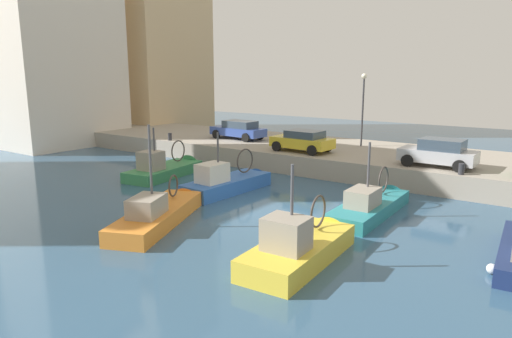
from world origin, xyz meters
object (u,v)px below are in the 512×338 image
Objects in this scene: fishing_boat_green at (168,173)px; quay_streetlamp at (363,98)px; fishing_boat_yellow at (303,254)px; fishing_boat_orange at (162,219)px; mooring_bollard_north at (170,137)px; parked_car_silver at (439,153)px; fishing_boat_blue at (231,188)px; mooring_bollard_mid at (461,169)px; parked_car_blue at (238,130)px; fishing_boat_teal at (372,210)px; parked_car_yellow at (303,141)px.

fishing_boat_green is 1.28× the size of quay_streetlamp.
fishing_boat_yellow is 0.85× the size of fishing_boat_orange.
quay_streetlamp is at bearing -65.62° from mooring_bollard_north.
fishing_boat_orange is 15.33m from mooring_bollard_north.
fishing_boat_orange reaches higher than mooring_bollard_north.
fishing_boat_yellow is 12.50m from parked_car_silver.
fishing_boat_yellow is (-5.70, -7.59, -0.01)m from fishing_boat_blue.
mooring_bollard_mid is at bearing -126.87° from quay_streetlamp.
mooring_bollard_mid is (10.99, -9.39, 1.36)m from fishing_boat_orange.
fishing_boat_teal is at bearing -120.98° from parked_car_blue.
parked_car_silver is at bearing -52.97° from fishing_boat_blue.
fishing_boat_blue is 1.00× the size of fishing_boat_green.
mooring_bollard_north is at bearing 90.00° from mooring_bollard_mid.
mooring_bollard_north is (-3.47, 3.67, -0.43)m from parked_car_blue.
fishing_boat_orange reaches higher than mooring_bollard_mid.
parked_car_yellow reaches higher than mooring_bollard_north.
fishing_boat_orange is 12.71× the size of mooring_bollard_mid.
parked_car_yellow is 0.82× the size of quay_streetlamp.
fishing_boat_blue is 0.93× the size of fishing_boat_teal.
parked_car_silver reaches higher than mooring_bollard_north.
fishing_boat_orange is at bearing 132.58° from fishing_boat_teal.
quay_streetlamp is (5.65, 7.53, 2.98)m from mooring_bollard_mid.
fishing_boat_yellow is 14.47m from fishing_boat_green.
mooring_bollard_mid is (4.58, -15.57, 1.34)m from fishing_boat_green.
parked_car_yellow is at bearing -107.48° from parked_car_blue.
fishing_boat_teal is 1.72× the size of parked_car_silver.
fishing_boat_teal is 1.38× the size of quay_streetlamp.
fishing_boat_yellow is 1.23× the size of quay_streetlamp.
fishing_boat_blue is 9.50m from fishing_boat_yellow.
quay_streetlamp reaches higher than parked_car_silver.
parked_car_silver is (6.61, -8.77, 1.81)m from fishing_boat_blue.
fishing_boat_blue is at bearing 117.43° from mooring_bollard_mid.
parked_car_blue is 15.06m from parked_car_silver.
quay_streetlamp is at bearing 16.53° from fishing_boat_yellow.
quay_streetlamp is (5.65, -12.47, 2.98)m from mooring_bollard_north.
parked_car_silver is at bearing -32.91° from fishing_boat_orange.
fishing_boat_blue is 11.56m from mooring_bollard_mid.
parked_car_silver reaches higher than parked_car_blue.
fishing_boat_teal reaches higher than fishing_boat_blue.
fishing_boat_orange is 1.81× the size of parked_car_silver.
fishing_boat_blue is at bearing -118.33° from mooring_bollard_north.
parked_car_yellow is at bearing 1.26° from fishing_boat_orange.
fishing_boat_blue is at bearing -144.99° from parked_car_blue.
parked_car_blue is (8.05, 0.76, 1.78)m from fishing_boat_green.
fishing_boat_orange is (-5.70, -0.80, -0.03)m from fishing_boat_blue.
quay_streetlamp is at bearing 53.13° from mooring_bollard_mid.
fishing_boat_teal reaches higher than fishing_boat_green.
mooring_bollard_mid is (-1.32, -1.42, -0.48)m from parked_car_silver.
fishing_boat_teal is at bearing -154.72° from quay_streetlamp.
fishing_boat_green reaches higher than parked_car_silver.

